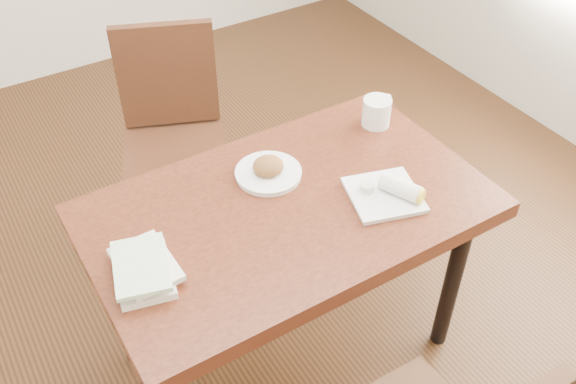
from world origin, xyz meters
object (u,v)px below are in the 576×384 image
plate_scone (268,171)px  plate_burrito (389,193)px  table (288,224)px  book_stack (144,268)px  chair_far (173,127)px  coffee_mug (377,111)px

plate_scone → plate_burrito: bearing=-47.6°
table → book_stack: bearing=-175.1°
chair_far → table: bearing=-87.3°
chair_far → book_stack: (-0.45, -0.88, 0.23)m
plate_scone → plate_burrito: 0.40m
chair_far → coffee_mug: (0.54, -0.64, 0.26)m
plate_scone → coffee_mug: size_ratio=1.49×
table → coffee_mug: size_ratio=8.45×
chair_far → plate_scone: chair_far is taller
plate_scone → book_stack: bearing=-159.2°
coffee_mug → book_stack: size_ratio=0.59×
table → book_stack: 0.50m
book_stack → coffee_mug: bearing=13.9°
plate_burrito → chair_far: bearing=108.3°
chair_far → coffee_mug: bearing=-49.8°
plate_burrito → book_stack: 0.78m
book_stack → plate_burrito: bearing=-7.3°
chair_far → plate_scone: bearing=-85.2°
coffee_mug → chair_far: bearing=130.2°
coffee_mug → plate_burrito: 0.41m
chair_far → plate_burrito: size_ratio=3.56×
chair_far → plate_burrito: 1.06m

